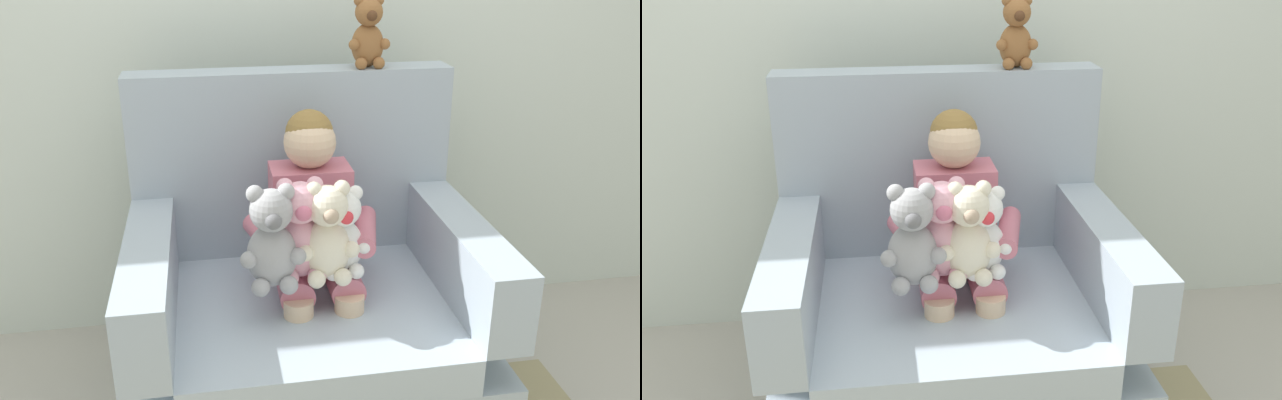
{
  "view_description": "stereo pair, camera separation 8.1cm",
  "coord_description": "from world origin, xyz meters",
  "views": [
    {
      "loc": [
        -0.3,
        -1.89,
        1.56
      ],
      "look_at": [
        0.03,
        -0.05,
        0.81
      ],
      "focal_mm": 37.46,
      "sensor_mm": 36.0,
      "label": 1
    },
    {
      "loc": [
        -0.22,
        -1.9,
        1.56
      ],
      "look_at": [
        0.03,
        -0.05,
        0.81
      ],
      "focal_mm": 37.46,
      "sensor_mm": 36.0,
      "label": 2
    }
  ],
  "objects": [
    {
      "name": "plush_cream",
      "position": [
        0.04,
        -0.1,
        0.71
      ],
      "size": [
        0.19,
        0.15,
        0.32
      ],
      "rotation": [
        0.0,
        0.0,
        -0.33
      ],
      "color": "silver",
      "rests_on": "armchair"
    },
    {
      "name": "plush_pink",
      "position": [
        -0.04,
        -0.08,
        0.72
      ],
      "size": [
        0.19,
        0.16,
        0.33
      ],
      "rotation": [
        0.0,
        0.0,
        0.09
      ],
      "color": "#EAA8BC",
      "rests_on": "armchair"
    },
    {
      "name": "back_wall",
      "position": [
        0.0,
        0.73,
        1.3
      ],
      "size": [
        6.0,
        0.1,
        2.6
      ],
      "primitive_type": "cube",
      "color": "silver",
      "rests_on": "ground"
    },
    {
      "name": "plush_brown_on_backrest",
      "position": [
        0.27,
        0.37,
        1.23
      ],
      "size": [
        0.14,
        0.12,
        0.24
      ],
      "rotation": [
        0.0,
        0.0,
        0.16
      ],
      "color": "brown",
      "rests_on": "armchair"
    },
    {
      "name": "armchair",
      "position": [
        0.0,
        0.05,
        0.35
      ],
      "size": [
        1.13,
        0.9,
        1.12
      ],
      "color": "#9EADBC",
      "rests_on": "ground"
    },
    {
      "name": "seated_child",
      "position": [
        0.03,
        0.07,
        0.67
      ],
      "size": [
        0.45,
        0.39,
        0.82
      ],
      "rotation": [
        0.0,
        0.0,
        0.04
      ],
      "color": "#C66B7F",
      "rests_on": "armchair"
    },
    {
      "name": "plush_white",
      "position": [
        0.09,
        -0.07,
        0.7
      ],
      "size": [
        0.17,
        0.14,
        0.29
      ],
      "rotation": [
        0.0,
        0.0,
        -0.38
      ],
      "color": "white",
      "rests_on": "armchair"
    },
    {
      "name": "plush_grey",
      "position": [
        -0.13,
        -0.12,
        0.72
      ],
      "size": [
        0.19,
        0.16,
        0.33
      ],
      "rotation": [
        0.0,
        0.0,
        0.08
      ],
      "color": "#9E9EA3",
      "rests_on": "armchair"
    }
  ]
}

